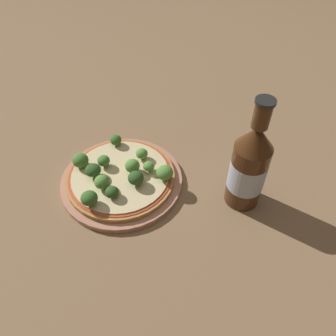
# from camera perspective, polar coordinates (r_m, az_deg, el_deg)

# --- Properties ---
(ground_plane) EXTENTS (3.00, 3.00, 0.00)m
(ground_plane) POSITION_cam_1_polar(r_m,az_deg,el_deg) (0.71, -6.86, -0.92)
(ground_plane) COLOR #846647
(plate) EXTENTS (0.25, 0.25, 0.01)m
(plate) POSITION_cam_1_polar(r_m,az_deg,el_deg) (0.69, -8.02, -2.18)
(plate) COLOR tan
(plate) RESTS_ON ground_plane
(pizza) EXTENTS (0.22, 0.22, 0.01)m
(pizza) POSITION_cam_1_polar(r_m,az_deg,el_deg) (0.68, -8.26, -1.43)
(pizza) COLOR #B77F42
(pizza) RESTS_ON plate
(broccoli_floret_0) EXTENTS (0.03, 0.03, 0.02)m
(broccoli_floret_0) POSITION_cam_1_polar(r_m,az_deg,el_deg) (0.63, -9.72, -4.13)
(broccoli_floret_0) COLOR #89A866
(broccoli_floret_0) RESTS_ON pizza
(broccoli_floret_1) EXTENTS (0.03, 0.03, 0.03)m
(broccoli_floret_1) POSITION_cam_1_polar(r_m,az_deg,el_deg) (0.66, -6.46, 0.25)
(broccoli_floret_1) COLOR #89A866
(broccoli_floret_1) RESTS_ON pizza
(broccoli_floret_2) EXTENTS (0.02, 0.02, 0.02)m
(broccoli_floret_2) POSITION_cam_1_polar(r_m,az_deg,el_deg) (0.69, -4.50, 2.41)
(broccoli_floret_2) COLOR #89A866
(broccoli_floret_2) RESTS_ON pizza
(broccoli_floret_3) EXTENTS (0.03, 0.03, 0.03)m
(broccoli_floret_3) POSITION_cam_1_polar(r_m,az_deg,el_deg) (0.66, -12.93, -0.38)
(broccoli_floret_3) COLOR #89A866
(broccoli_floret_3) RESTS_ON pizza
(broccoli_floret_4) EXTENTS (0.03, 0.03, 0.03)m
(broccoli_floret_4) POSITION_cam_1_polar(r_m,az_deg,el_deg) (0.64, -11.43, -2.40)
(broccoli_floret_4) COLOR #89A866
(broccoli_floret_4) RESTS_ON pizza
(broccoli_floret_5) EXTENTS (0.03, 0.03, 0.03)m
(broccoli_floret_5) POSITION_cam_1_polar(r_m,az_deg,el_deg) (0.64, -0.57, -0.82)
(broccoli_floret_5) COLOR #89A866
(broccoli_floret_5) RESTS_ON pizza
(broccoli_floret_6) EXTENTS (0.03, 0.03, 0.03)m
(broccoli_floret_6) POSITION_cam_1_polar(r_m,az_deg,el_deg) (0.68, -11.15, 1.24)
(broccoli_floret_6) COLOR #89A866
(broccoli_floret_6) RESTS_ON pizza
(broccoli_floret_7) EXTENTS (0.03, 0.03, 0.03)m
(broccoli_floret_7) POSITION_cam_1_polar(r_m,az_deg,el_deg) (0.62, -13.56, -5.14)
(broccoli_floret_7) COLOR #89A866
(broccoli_floret_7) RESTS_ON pizza
(broccoli_floret_8) EXTENTS (0.02, 0.02, 0.02)m
(broccoli_floret_8) POSITION_cam_1_polar(r_m,az_deg,el_deg) (0.73, -9.08, 4.84)
(broccoli_floret_8) COLOR #89A866
(broccoli_floret_8) RESTS_ON pizza
(broccoli_floret_9) EXTENTS (0.03, 0.03, 0.03)m
(broccoli_floret_9) POSITION_cam_1_polar(r_m,az_deg,el_deg) (0.64, -5.62, -1.76)
(broccoli_floret_9) COLOR #89A866
(broccoli_floret_9) RESTS_ON pizza
(broccoli_floret_10) EXTENTS (0.02, 0.02, 0.02)m
(broccoli_floret_10) POSITION_cam_1_polar(r_m,az_deg,el_deg) (0.66, -3.36, 0.30)
(broccoli_floret_10) COLOR #89A866
(broccoli_floret_10) RESTS_ON pizza
(broccoli_floret_11) EXTENTS (0.03, 0.03, 0.03)m
(broccoli_floret_11) POSITION_cam_1_polar(r_m,az_deg,el_deg) (0.69, -15.00, 1.30)
(broccoli_floret_11) COLOR #89A866
(broccoli_floret_11) RESTS_ON pizza
(beer_bottle) EXTENTS (0.07, 0.07, 0.23)m
(beer_bottle) POSITION_cam_1_polar(r_m,az_deg,el_deg) (0.61, 13.91, 0.23)
(beer_bottle) COLOR #472814
(beer_bottle) RESTS_ON ground_plane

